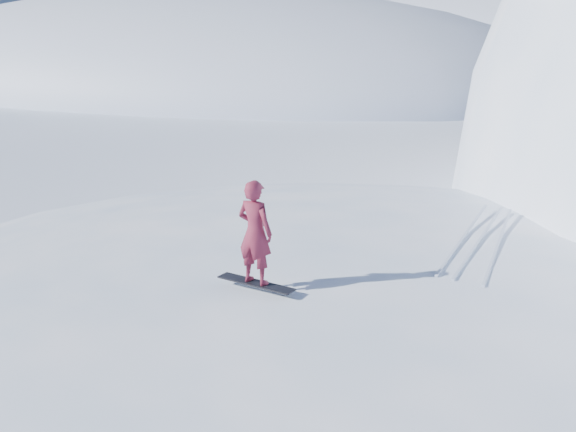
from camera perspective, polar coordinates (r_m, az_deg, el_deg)
name	(u,v)px	position (r m, az deg, el deg)	size (l,w,h in m)	color
near_ridge	(504,384)	(14.30, 18.62, -13.95)	(36.00, 28.00, 4.80)	white
far_ridge_a	(174,84)	(101.87, -10.11, 11.44)	(120.00, 70.00, 28.00)	white
far_ridge_c	(485,76)	(127.30, 17.09, 11.78)	(140.00, 90.00, 36.00)	white
wind_bumps	(415,378)	(14.06, 11.23, -13.92)	(16.00, 14.40, 1.00)	white
snowboard	(256,283)	(12.10, -2.89, -5.98)	(1.61, 0.30, 0.03)	black
snowboarder	(255,232)	(11.77, -2.95, -1.46)	(0.72, 0.47, 1.96)	maroon
board_tracks	(482,237)	(15.45, 16.84, -1.80)	(2.22, 5.90, 0.04)	silver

